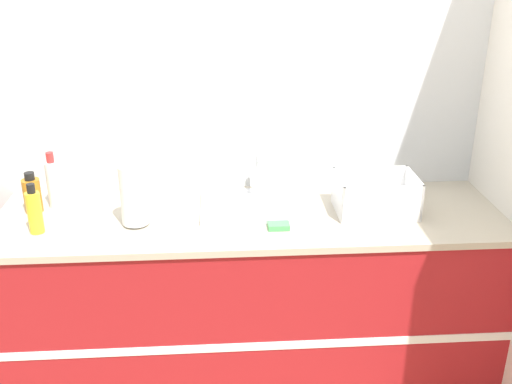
% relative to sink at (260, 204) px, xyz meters
% --- Properties ---
extents(wall_back, '(4.65, 0.06, 2.60)m').
position_rel_sink_xyz_m(wall_back, '(-0.04, 0.28, 0.37)').
color(wall_back, silver).
rests_on(wall_back, ground_plane).
extents(counter_cabinet, '(2.27, 0.68, 0.91)m').
position_rel_sink_xyz_m(counter_cabinet, '(-0.04, -0.07, -0.47)').
color(counter_cabinet, maroon).
rests_on(counter_cabinet, ground_plane).
extents(sink, '(0.54, 0.36, 0.22)m').
position_rel_sink_xyz_m(sink, '(0.00, 0.00, 0.00)').
color(sink, silver).
rests_on(sink, counter_cabinet).
extents(paper_towel_roll, '(0.12, 0.12, 0.27)m').
position_rel_sink_xyz_m(paper_towel_roll, '(-0.55, -0.15, 0.12)').
color(paper_towel_roll, '#4C4C51').
rests_on(paper_towel_roll, counter_cabinet).
extents(dish_rack, '(0.35, 0.25, 0.17)m').
position_rel_sink_xyz_m(dish_rack, '(0.51, -0.08, 0.05)').
color(dish_rack, white).
rests_on(dish_rack, counter_cabinet).
extents(bottle_yellow, '(0.06, 0.06, 0.22)m').
position_rel_sink_xyz_m(bottle_yellow, '(-0.95, -0.19, 0.08)').
color(bottle_yellow, yellow).
rests_on(bottle_yellow, counter_cabinet).
extents(bottle_white_spray, '(0.06, 0.06, 0.26)m').
position_rel_sink_xyz_m(bottle_white_spray, '(-0.93, 0.07, 0.10)').
color(bottle_white_spray, white).
rests_on(bottle_white_spray, counter_cabinet).
extents(bottle_amber, '(0.08, 0.08, 0.19)m').
position_rel_sink_xyz_m(bottle_amber, '(-1.02, 0.02, 0.07)').
color(bottle_amber, '#B26B19').
rests_on(bottle_amber, counter_cabinet).
extents(sponge, '(0.09, 0.06, 0.02)m').
position_rel_sink_xyz_m(sponge, '(0.06, -0.23, -0.00)').
color(sponge, '#4CB259').
rests_on(sponge, counter_cabinet).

